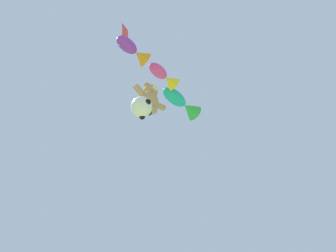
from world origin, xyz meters
TOP-DOWN VIEW (x-y plane):
  - teddy_bear_kite at (0.75, 6.11)m, footprint 1.79×0.79m
  - soccer_ball_kite at (0.27, 5.94)m, footprint 0.93×0.92m
  - fish_kite_teal at (3.24, 6.40)m, footprint 2.42×0.99m
  - fish_kite_magenta at (1.34, 5.86)m, footprint 1.71×0.78m
  - fish_kite_violet at (-0.79, 5.61)m, footprint 1.64×0.78m
  - diamond_kite at (-1.36, 5.82)m, footprint 0.87×0.67m

SIDE VIEW (x-z plane):
  - soccer_ball_kite at x=0.27m, z-range 9.39..10.24m
  - teddy_bear_kite at x=0.75m, z-range 10.28..12.09m
  - fish_kite_violet at x=-0.79m, z-range 12.55..13.32m
  - fish_kite_magenta at x=1.34m, z-range 13.21..13.99m
  - fish_kite_teal at x=3.24m, z-range 13.14..14.11m
  - diamond_kite at x=-1.36m, z-range 12.85..15.42m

